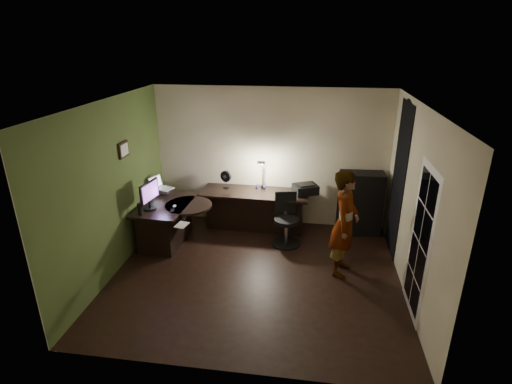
# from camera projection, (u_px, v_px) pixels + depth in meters

# --- Properties ---
(floor) EXTENTS (4.50, 4.00, 0.01)m
(floor) POSITION_uv_depth(u_px,v_px,m) (256.00, 275.00, 6.38)
(floor) COLOR black
(floor) RESTS_ON ground
(ceiling) EXTENTS (4.50, 4.00, 0.01)m
(ceiling) POSITION_uv_depth(u_px,v_px,m) (256.00, 103.00, 5.38)
(ceiling) COLOR silver
(ceiling) RESTS_ON floor
(wall_back) EXTENTS (4.50, 0.01, 2.70)m
(wall_back) POSITION_uv_depth(u_px,v_px,m) (271.00, 158.00, 7.73)
(wall_back) COLOR #BDB08E
(wall_back) RESTS_ON floor
(wall_front) EXTENTS (4.50, 0.01, 2.70)m
(wall_front) POSITION_uv_depth(u_px,v_px,m) (227.00, 270.00, 4.03)
(wall_front) COLOR #BDB08E
(wall_front) RESTS_ON floor
(wall_left) EXTENTS (0.01, 4.00, 2.70)m
(wall_left) POSITION_uv_depth(u_px,v_px,m) (112.00, 188.00, 6.18)
(wall_left) COLOR #BDB08E
(wall_left) RESTS_ON floor
(wall_right) EXTENTS (0.01, 4.00, 2.70)m
(wall_right) POSITION_uv_depth(u_px,v_px,m) (415.00, 205.00, 5.58)
(wall_right) COLOR #BDB08E
(wall_right) RESTS_ON floor
(green_wall_overlay) EXTENTS (0.00, 4.00, 2.70)m
(green_wall_overlay) POSITION_uv_depth(u_px,v_px,m) (113.00, 189.00, 6.18)
(green_wall_overlay) COLOR #455827
(green_wall_overlay) RESTS_ON floor
(arched_doorway) EXTENTS (0.01, 0.90, 2.60)m
(arched_doorway) POSITION_uv_depth(u_px,v_px,m) (398.00, 181.00, 6.66)
(arched_doorway) COLOR black
(arched_doorway) RESTS_ON floor
(french_door) EXTENTS (0.02, 0.92, 2.10)m
(french_door) POSITION_uv_depth(u_px,v_px,m) (420.00, 243.00, 5.19)
(french_door) COLOR white
(french_door) RESTS_ON floor
(framed_picture) EXTENTS (0.04, 0.30, 0.25)m
(framed_picture) POSITION_uv_depth(u_px,v_px,m) (123.00, 150.00, 6.41)
(framed_picture) COLOR black
(framed_picture) RESTS_ON wall_left
(desk_left) EXTENTS (0.89, 1.38, 0.78)m
(desk_left) POSITION_uv_depth(u_px,v_px,m) (168.00, 223.00, 7.24)
(desk_left) COLOR black
(desk_left) RESTS_ON floor
(desk_right) EXTENTS (2.08, 0.78, 0.77)m
(desk_right) POSITION_uv_depth(u_px,v_px,m) (255.00, 210.00, 7.77)
(desk_right) COLOR black
(desk_right) RESTS_ON floor
(cabinet) EXTENTS (0.83, 0.45, 1.21)m
(cabinet) POSITION_uv_depth(u_px,v_px,m) (360.00, 203.00, 7.54)
(cabinet) COLOR black
(cabinet) RESTS_ON floor
(laptop_stand) EXTENTS (0.24, 0.20, 0.09)m
(laptop_stand) POSITION_uv_depth(u_px,v_px,m) (164.00, 191.00, 7.50)
(laptop_stand) COLOR silver
(laptop_stand) RESTS_ON desk_left
(laptop) EXTENTS (0.43, 0.42, 0.24)m
(laptop) POSITION_uv_depth(u_px,v_px,m) (164.00, 183.00, 7.45)
(laptop) COLOR silver
(laptop) RESTS_ON laptop_stand
(monitor) EXTENTS (0.19, 0.55, 0.35)m
(monitor) POSITION_uv_depth(u_px,v_px,m) (149.00, 199.00, 6.79)
(monitor) COLOR black
(monitor) RESTS_ON desk_left
(mouse) EXTENTS (0.08, 0.10, 0.03)m
(mouse) POSITION_uv_depth(u_px,v_px,m) (174.00, 206.00, 6.90)
(mouse) COLOR silver
(mouse) RESTS_ON desk_left
(phone) EXTENTS (0.08, 0.13, 0.01)m
(phone) POSITION_uv_depth(u_px,v_px,m) (172.00, 210.00, 6.77)
(phone) COLOR black
(phone) RESTS_ON desk_left
(pen) EXTENTS (0.08, 0.14, 0.01)m
(pen) POSITION_uv_depth(u_px,v_px,m) (183.00, 212.00, 6.70)
(pen) COLOR black
(pen) RESTS_ON desk_left
(speaker) EXTENTS (0.09, 0.09, 0.19)m
(speaker) POSITION_uv_depth(u_px,v_px,m) (140.00, 209.00, 6.59)
(speaker) COLOR black
(speaker) RESTS_ON desk_left
(notepad) EXTENTS (0.20, 0.26, 0.01)m
(notepad) POSITION_uv_depth(u_px,v_px,m) (182.00, 225.00, 6.24)
(notepad) COLOR silver
(notepad) RESTS_ON desk_left
(desk_fan) EXTENTS (0.25, 0.19, 0.34)m
(desk_fan) POSITION_uv_depth(u_px,v_px,m) (226.00, 179.00, 7.77)
(desk_fan) COLOR black
(desk_fan) RESTS_ON desk_right
(headphones) EXTENTS (0.20, 0.09, 0.09)m
(headphones) POSITION_uv_depth(u_px,v_px,m) (260.00, 186.00, 7.75)
(headphones) COLOR navy
(headphones) RESTS_ON desk_right
(printer) EXTENTS (0.53, 0.48, 0.19)m
(printer) POSITION_uv_depth(u_px,v_px,m) (305.00, 189.00, 7.49)
(printer) COLOR black
(printer) RESTS_ON desk_right
(desk_lamp) EXTENTS (0.26, 0.33, 0.64)m
(desk_lamp) POSITION_uv_depth(u_px,v_px,m) (263.00, 173.00, 7.67)
(desk_lamp) COLOR black
(desk_lamp) RESTS_ON desk_right
(office_chair) EXTENTS (0.62, 0.62, 0.95)m
(office_chair) POSITION_uv_depth(u_px,v_px,m) (287.00, 220.00, 7.14)
(office_chair) COLOR black
(office_chair) RESTS_ON floor
(person) EXTENTS (0.55, 0.70, 1.72)m
(person) POSITION_uv_depth(u_px,v_px,m) (345.00, 223.00, 6.15)
(person) COLOR #D8A88C
(person) RESTS_ON floor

